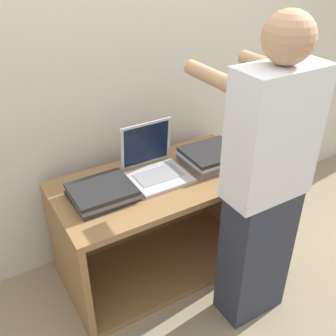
# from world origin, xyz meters

# --- Properties ---
(ground_plane) EXTENTS (12.00, 12.00, 0.00)m
(ground_plane) POSITION_xyz_m (0.00, 0.00, 0.00)
(ground_plane) COLOR gray
(wall_back) EXTENTS (8.00, 0.05, 2.40)m
(wall_back) POSITION_xyz_m (0.00, 0.71, 1.20)
(wall_back) COLOR beige
(wall_back) RESTS_ON ground_plane
(cart) EXTENTS (1.18, 0.61, 0.66)m
(cart) POSITION_xyz_m (0.00, 0.37, 0.33)
(cart) COLOR olive
(cart) RESTS_ON ground_plane
(laptop_open) EXTENTS (0.31, 0.30, 0.29)m
(laptop_open) POSITION_xyz_m (0.00, 0.35, 0.71)
(laptop_open) COLOR #B7B7BC
(laptop_open) RESTS_ON cart
(laptop_stack_left) EXTENTS (0.32, 0.28, 0.07)m
(laptop_stack_left) POSITION_xyz_m (-0.34, 0.30, 0.69)
(laptop_stack_left) COLOR #232326
(laptop_stack_left) RESTS_ON cart
(laptop_stack_right) EXTENTS (0.33, 0.28, 0.09)m
(laptop_stack_right) POSITION_xyz_m (0.35, 0.30, 0.70)
(laptop_stack_right) COLOR gray
(laptop_stack_right) RESTS_ON cart
(person) EXTENTS (0.40, 0.52, 1.60)m
(person) POSITION_xyz_m (0.27, -0.21, 0.80)
(person) COLOR #2D3342
(person) RESTS_ON ground_plane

